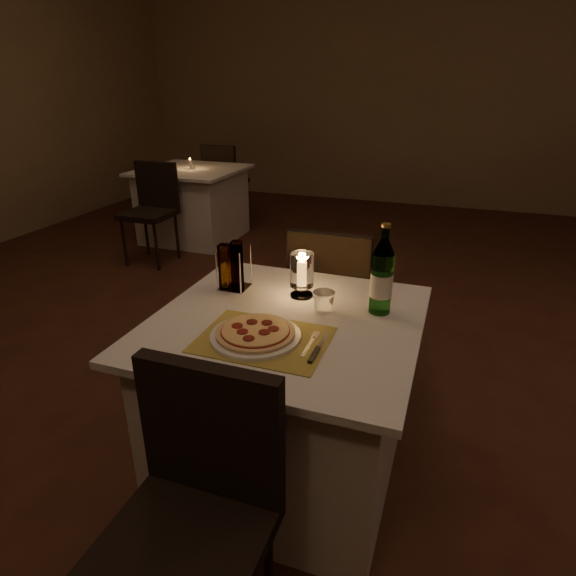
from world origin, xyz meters
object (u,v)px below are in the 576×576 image
(tumbler, at_px, (324,302))
(water_bottle, at_px, (382,278))
(main_table, at_px, (286,398))
(plate, at_px, (256,336))
(chair_near, at_px, (197,496))
(neighbor_table_left, at_px, (193,204))
(hurricane_candle, at_px, (302,271))
(chair_far, at_px, (332,293))
(pizza, at_px, (255,332))

(tumbler, distance_m, water_bottle, 0.24)
(main_table, xyz_separation_m, water_bottle, (0.32, 0.18, 0.51))
(main_table, relative_size, plate, 3.12)
(main_table, relative_size, tumbler, 11.51)
(chair_near, bearing_deg, neighbor_table_left, 120.12)
(plate, relative_size, neighbor_table_left, 0.32)
(water_bottle, xyz_separation_m, hurricane_candle, (-0.33, 0.04, -0.03))
(tumbler, xyz_separation_m, water_bottle, (0.20, 0.08, 0.10))
(chair_far, xyz_separation_m, tumbler, (0.12, -0.61, 0.23))
(tumbler, relative_size, neighbor_table_left, 0.09)
(plate, bearing_deg, hurricane_candle, 84.33)
(main_table, xyz_separation_m, chair_far, (-0.00, 0.71, 0.18))
(hurricane_candle, bearing_deg, chair_far, 88.80)
(chair_near, xyz_separation_m, pizza, (-0.05, 0.53, 0.22))
(water_bottle, bearing_deg, main_table, -151.00)
(water_bottle, bearing_deg, neighbor_table_left, 131.84)
(main_table, distance_m, tumbler, 0.44)
(chair_near, distance_m, pizza, 0.58)
(chair_near, height_order, hurricane_candle, hurricane_candle)
(tumbler, bearing_deg, chair_far, 100.94)
(pizza, relative_size, tumbler, 3.22)
(main_table, xyz_separation_m, chair_near, (-0.00, -0.71, 0.18))
(neighbor_table_left, bearing_deg, tumbler, -51.49)
(tumbler, bearing_deg, main_table, -139.35)
(pizza, xyz_separation_m, water_bottle, (0.37, 0.36, 0.12))
(chair_far, bearing_deg, hurricane_candle, -91.20)
(tumbler, height_order, hurricane_candle, hurricane_candle)
(chair_far, xyz_separation_m, water_bottle, (0.32, -0.54, 0.34))
(chair_far, height_order, plate, chair_far)
(main_table, relative_size, pizza, 3.57)
(chair_near, distance_m, tumbler, 0.86)
(chair_near, height_order, pizza, chair_near)
(chair_near, distance_m, plate, 0.57)
(pizza, distance_m, water_bottle, 0.53)
(chair_far, bearing_deg, neighbor_table_left, 134.08)
(tumbler, relative_size, hurricane_candle, 0.46)
(pizza, bearing_deg, chair_near, -84.65)
(plate, bearing_deg, chair_far, 86.80)
(neighbor_table_left, bearing_deg, pizza, -56.33)
(plate, xyz_separation_m, water_bottle, (0.37, 0.36, 0.13))
(plate, bearing_deg, tumbler, 59.13)
(chair_far, distance_m, water_bottle, 0.71)
(chair_near, relative_size, water_bottle, 2.51)
(plate, bearing_deg, neighbor_table_left, 123.67)
(main_table, bearing_deg, plate, -105.52)
(main_table, relative_size, chair_far, 1.11)
(main_table, bearing_deg, hurricane_candle, 92.69)
(pizza, height_order, tumbler, tumbler)
(chair_far, distance_m, neighbor_table_left, 2.98)
(main_table, height_order, chair_near, chair_near)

